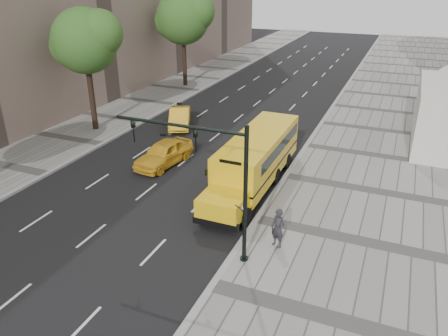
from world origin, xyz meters
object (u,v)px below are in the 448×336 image
at_px(taxi_near, 164,153).
at_px(pedestrian, 278,228).
at_px(traffic_signal, 214,174).
at_px(tree_b, 86,40).
at_px(school_bus, 257,156).
at_px(tree_c, 184,17).
at_px(taxi_far, 180,118).

height_order(taxi_near, pedestrian, pedestrian).
distance_m(pedestrian, traffic_signal, 4.17).
relative_size(tree_b, school_bus, 0.82).
xyz_separation_m(tree_c, pedestrian, (18.05, -25.80, -6.18)).
relative_size(tree_b, traffic_signal, 1.47).
height_order(school_bus, taxi_near, school_bus).
distance_m(taxi_near, traffic_signal, 11.20).
distance_m(tree_b, school_bus, 16.31).
height_order(school_bus, pedestrian, school_bus).
xyz_separation_m(taxi_far, traffic_signal, (9.86, -15.15, 3.34)).
relative_size(tree_b, tree_c, 0.94).
height_order(tree_c, traffic_signal, tree_c).
bearing_deg(tree_b, taxi_near, -24.15).
height_order(tree_b, taxi_near, tree_b).
bearing_deg(pedestrian, taxi_near, 168.09).
xyz_separation_m(school_bus, taxi_near, (-6.49, 0.22, -0.96)).
bearing_deg(traffic_signal, pedestrian, 32.45).
relative_size(taxi_near, taxi_far, 1.04).
distance_m(tree_c, taxi_near, 22.13).
bearing_deg(pedestrian, traffic_signal, -125.94).
relative_size(tree_c, taxi_near, 2.11).
distance_m(school_bus, pedestrian, 6.96).
bearing_deg(school_bus, tree_b, 165.00).
bearing_deg(pedestrian, school_bus, 138.69).
relative_size(tree_b, taxi_near, 1.99).
height_order(school_bus, traffic_signal, traffic_signal).
bearing_deg(school_bus, tree_c, 127.18).
relative_size(pedestrian, traffic_signal, 0.30).
height_order(pedestrian, traffic_signal, traffic_signal).
relative_size(school_bus, taxi_far, 2.54).
bearing_deg(tree_c, school_bus, -52.82).
height_order(tree_c, taxi_far, tree_c).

